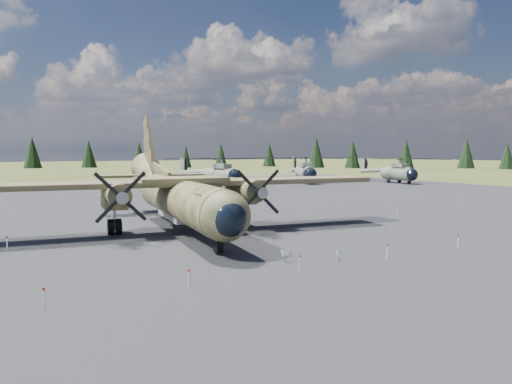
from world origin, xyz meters
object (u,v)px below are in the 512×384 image
transport_plane (178,192)px  helicopter_far (398,166)px  helicopter_mid (305,165)px  helicopter_near (220,166)px

transport_plane → helicopter_far: size_ratio=1.42×
transport_plane → helicopter_mid: 55.65m
helicopter_near → helicopter_mid: helicopter_near is taller
helicopter_mid → helicopter_far: 17.17m
helicopter_mid → transport_plane: bearing=-112.8°
helicopter_near → helicopter_mid: size_ratio=0.97×
helicopter_mid → helicopter_far: bearing=-6.1°
helicopter_far → helicopter_near: bearing=171.4°
helicopter_far → helicopter_mid: bearing=156.0°
transport_plane → helicopter_far: bearing=37.0°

